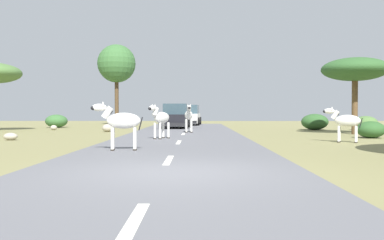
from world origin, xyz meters
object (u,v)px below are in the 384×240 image
(zebra_2, at_px, (121,121))
(car_1, at_px, (189,116))
(bush_4, at_px, (371,130))
(rock_0, at_px, (11,137))
(rock_1, at_px, (108,128))
(zebra_1, at_px, (345,121))
(zebra_3, at_px, (161,118))
(car_0, at_px, (176,117))
(bush_2, at_px, (366,123))
(rock_2, at_px, (54,128))
(tree_5, at_px, (355,70))
(bush_0, at_px, (56,121))
(tree_1, at_px, (117,64))
(bush_3, at_px, (315,122))
(zebra_0, at_px, (189,116))

(zebra_2, height_order, car_1, car_1)
(bush_4, xyz_separation_m, rock_0, (-16.28, -1.62, -0.24))
(bush_4, distance_m, rock_1, 14.76)
(zebra_1, bearing_deg, zebra_3, 104.28)
(car_0, distance_m, rock_1, 6.28)
(bush_2, height_order, rock_2, bush_2)
(tree_5, bearing_deg, bush_0, 155.06)
(tree_5, distance_m, bush_4, 4.51)
(rock_2, bearing_deg, zebra_3, -50.40)
(bush_0, relative_size, bush_4, 1.26)
(tree_5, bearing_deg, zebra_3, -155.69)
(zebra_1, relative_size, zebra_3, 0.95)
(zebra_1, height_order, car_1, car_1)
(rock_2, bearing_deg, bush_0, 105.85)
(zebra_3, xyz_separation_m, rock_2, (-7.97, 9.63, -0.80))
(car_0, distance_m, bush_0, 9.30)
(bush_0, bearing_deg, bush_4, -32.95)
(zebra_1, distance_m, zebra_3, 7.72)
(zebra_1, distance_m, tree_1, 24.98)
(rock_1, bearing_deg, bush_4, -22.96)
(rock_1, height_order, rock_2, rock_1)
(car_0, xyz_separation_m, bush_0, (-9.16, 1.57, -0.35))
(car_0, height_order, tree_1, tree_1)
(tree_1, distance_m, bush_2, 21.36)
(rock_0, bearing_deg, bush_3, 32.58)
(bush_3, relative_size, rock_2, 4.19)
(zebra_2, bearing_deg, zebra_0, -16.79)
(zebra_3, xyz_separation_m, bush_2, (12.68, 9.35, -0.49))
(rock_1, bearing_deg, tree_1, 98.08)
(rock_1, bearing_deg, tree_5, -10.14)
(car_0, bearing_deg, bush_0, -6.71)
(zebra_2, distance_m, rock_1, 12.95)
(bush_3, height_order, bush_4, bush_3)
(zebra_1, height_order, zebra_2, zebra_2)
(zebra_1, xyz_separation_m, car_0, (-7.51, 13.45, -0.01))
(bush_4, bearing_deg, bush_2, 69.97)
(zebra_0, relative_size, zebra_1, 1.18)
(car_1, bearing_deg, bush_3, 139.99)
(zebra_3, bearing_deg, zebra_1, -163.17)
(zebra_3, height_order, car_1, car_1)
(tree_1, xyz_separation_m, rock_2, (-2.41, -9.67, -5.29))
(bush_3, height_order, rock_1, bush_3)
(bush_2, distance_m, rock_1, 16.66)
(zebra_3, xyz_separation_m, tree_1, (-5.56, 19.29, 4.50))
(zebra_2, xyz_separation_m, bush_3, (10.31, 15.45, -0.42))
(rock_2, bearing_deg, bush_4, -25.00)
(car_1, xyz_separation_m, bush_3, (8.63, -8.30, -0.31))
(zebra_1, relative_size, car_1, 0.33)
(car_1, bearing_deg, bush_4, 121.50)
(rock_2, bearing_deg, car_1, 44.37)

